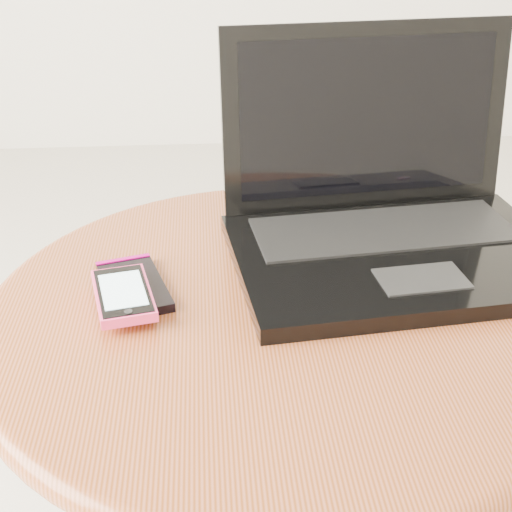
{
  "coord_description": "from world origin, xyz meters",
  "views": [
    {
      "loc": [
        -0.01,
        -0.62,
        0.92
      ],
      "look_at": [
        0.04,
        0.03,
        0.57
      ],
      "focal_mm": 50.83,
      "sensor_mm": 36.0,
      "label": 1
    }
  ],
  "objects": [
    {
      "name": "table",
      "position": [
        0.07,
        0.04,
        0.4
      ],
      "size": [
        0.65,
        0.65,
        0.51
      ],
      "color": "#633512",
      "rests_on": "ground"
    },
    {
      "name": "laptop",
      "position": [
        0.21,
        0.15,
        0.56
      ],
      "size": [
        0.41,
        0.33,
        0.25
      ],
      "color": "black",
      "rests_on": "table"
    },
    {
      "name": "phone_black",
      "position": [
        -0.09,
        0.07,
        0.52
      ],
      "size": [
        0.09,
        0.13,
        0.01
      ],
      "color": "black",
      "rests_on": "table"
    },
    {
      "name": "phone_pink",
      "position": [
        -0.1,
        0.04,
        0.53
      ],
      "size": [
        0.08,
        0.11,
        0.01
      ],
      "color": "#FF3B76",
      "rests_on": "phone_black"
    }
  ]
}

